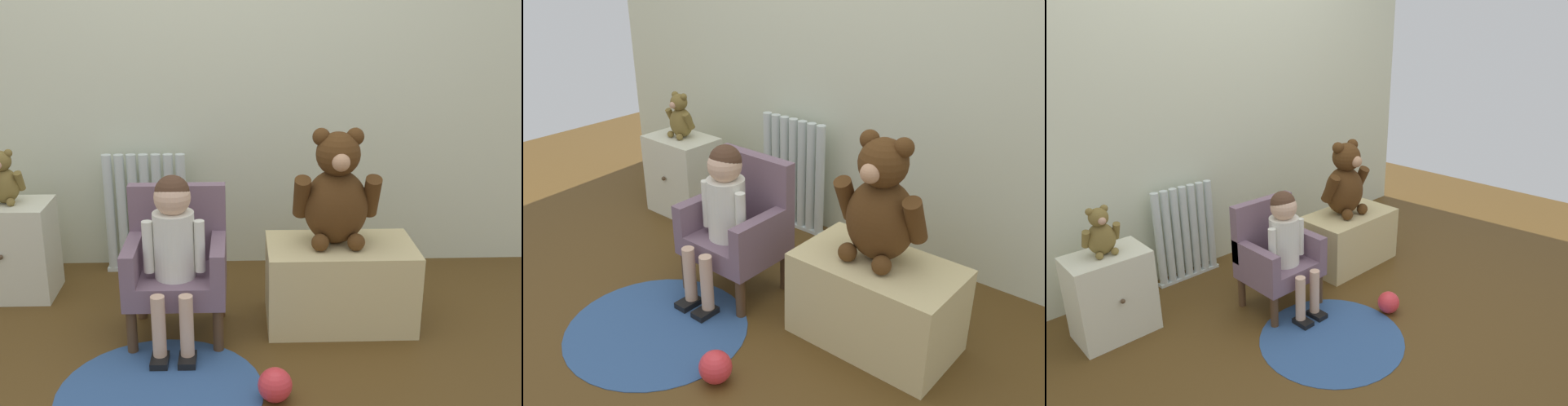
{
  "view_description": "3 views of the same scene",
  "coord_description": "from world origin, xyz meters",
  "views": [
    {
      "loc": [
        0.1,
        -2.09,
        1.42
      ],
      "look_at": [
        0.19,
        0.53,
        0.56
      ],
      "focal_mm": 45.0,
      "sensor_mm": 36.0,
      "label": 1
    },
    {
      "loc": [
        1.52,
        -1.19,
        1.52
      ],
      "look_at": [
        0.11,
        0.47,
        0.52
      ],
      "focal_mm": 40.0,
      "sensor_mm": 36.0,
      "label": 2
    },
    {
      "loc": [
        -1.75,
        -1.41,
        1.52
      ],
      "look_at": [
        0.14,
        0.54,
        0.54
      ],
      "focal_mm": 32.0,
      "sensor_mm": 36.0,
      "label": 3
    }
  ],
  "objects": [
    {
      "name": "child_figure",
      "position": [
        -0.17,
        0.38,
        0.47
      ],
      "size": [
        0.25,
        0.35,
        0.72
      ],
      "color": "silver",
      "rests_on": "ground_plane"
    },
    {
      "name": "child_armchair",
      "position": [
        -0.17,
        0.49,
        0.32
      ],
      "size": [
        0.42,
        0.36,
        0.63
      ],
      "color": "slate",
      "rests_on": "ground_plane"
    },
    {
      "name": "low_bench",
      "position": [
        0.54,
        0.53,
        0.18
      ],
      "size": [
        0.64,
        0.37,
        0.37
      ],
      "primitive_type": "cube",
      "color": "#D0BC81",
      "rests_on": "ground_plane"
    },
    {
      "name": "toy_ball",
      "position": [
        0.22,
        -0.06,
        0.06
      ],
      "size": [
        0.13,
        0.13,
        0.13
      ],
      "primitive_type": "sphere",
      "color": "red",
      "rests_on": "ground_plane"
    },
    {
      "name": "large_teddy_bear",
      "position": [
        0.51,
        0.56,
        0.59
      ],
      "size": [
        0.37,
        0.26,
        0.51
      ],
      "color": "#4A2C12",
      "rests_on": "low_bench"
    },
    {
      "name": "back_wall",
      "position": [
        0.0,
        1.26,
        1.2
      ],
      "size": [
        3.8,
        0.05,
        2.4
      ],
      "primitive_type": "cube",
      "color": "beige",
      "rests_on": "ground_plane"
    },
    {
      "name": "small_dresser",
      "position": [
        -1.0,
        0.86,
        0.23
      ],
      "size": [
        0.4,
        0.3,
        0.47
      ],
      "color": "beige",
      "rests_on": "ground_plane"
    },
    {
      "name": "radiator",
      "position": [
        -0.39,
        1.13,
        0.31
      ],
      "size": [
        0.43,
        0.05,
        0.63
      ],
      "color": "silver",
      "rests_on": "ground_plane"
    },
    {
      "name": "ground_plane",
      "position": [
        0.0,
        0.0,
        0.0
      ],
      "size": [
        6.0,
        6.0,
        0.0
      ],
      "primitive_type": "plane",
      "color": "#513716"
    },
    {
      "name": "floor_rug",
      "position": [
        -0.2,
        0.0,
        0.0
      ],
      "size": [
        0.77,
        0.77,
        0.01
      ],
      "primitive_type": "cylinder",
      "color": "#305286",
      "rests_on": "ground_plane"
    },
    {
      "name": "small_teddy_bear",
      "position": [
        -1.0,
        0.87,
        0.58
      ],
      "size": [
        0.19,
        0.13,
        0.26
      ],
      "color": "brown",
      "rests_on": "small_dresser"
    }
  ]
}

